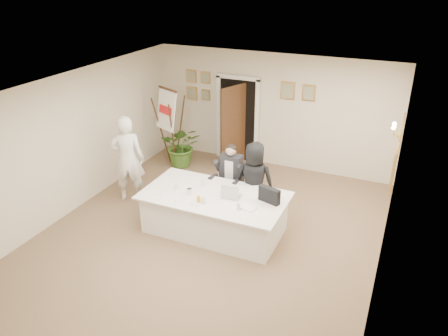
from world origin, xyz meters
TOP-DOWN VIEW (x-y plane):
  - floor at (0.00, 0.00)m, footprint 7.00×7.00m
  - ceiling at (0.00, 0.00)m, footprint 6.00×7.00m
  - wall_back at (0.00, 3.50)m, footprint 6.00×0.10m
  - wall_front at (0.00, -3.50)m, footprint 6.00×0.10m
  - wall_left at (-3.00, 0.00)m, footprint 0.10×7.00m
  - wall_right at (3.00, 0.00)m, footprint 0.10×7.00m
  - doorway at (-0.88, 3.32)m, footprint 1.14×0.86m
  - pictures_back_wall at (-0.80, 3.47)m, footprint 3.40×0.06m
  - pictures_right_wall at (2.97, 1.20)m, footprint 0.06×2.20m
  - wall_sconce at (2.90, 1.20)m, footprint 0.20×0.30m
  - conference_table at (0.01, 0.11)m, footprint 2.67×1.43m
  - seated_man at (-0.08, 1.07)m, footprint 0.62×0.66m
  - flip_chart at (-2.25, 2.42)m, footprint 0.70×0.56m
  - standing_man at (-2.17, 0.50)m, footprint 0.82×0.71m
  - standing_woman at (0.50, 0.90)m, footprint 0.84×0.60m
  - potted_palm at (-2.00, 2.50)m, footprint 1.21×1.13m
  - laptop at (0.33, 0.19)m, footprint 0.37×0.39m
  - laptop_bag at (1.02, 0.26)m, footprint 0.42×0.22m
  - paper_stack at (0.75, -0.10)m, footprint 0.31×0.25m
  - plate_left at (-0.90, -0.22)m, footprint 0.23×0.23m
  - plate_mid at (-0.48, -0.31)m, footprint 0.23×0.23m
  - plate_near at (-0.15, -0.31)m, footprint 0.29×0.29m
  - glass_a at (-0.73, -0.01)m, footprint 0.07×0.07m
  - glass_b at (-0.02, -0.26)m, footprint 0.07×0.07m
  - glass_c at (0.62, -0.22)m, footprint 0.07×0.07m
  - glass_d at (-0.34, 0.35)m, footprint 0.08×0.08m
  - oj_glass at (-0.12, -0.27)m, footprint 0.08×0.08m
  - steel_jug at (-0.43, -0.05)m, footprint 0.11×0.11m

SIDE VIEW (x-z plane):
  - floor at x=0.00m, z-range 0.00..0.00m
  - conference_table at x=0.01m, z-range 0.01..0.78m
  - potted_palm at x=-2.00m, z-range 0.00..1.07m
  - seated_man at x=-0.08m, z-range 0.00..1.41m
  - plate_left at x=-0.90m, z-range 0.78..0.79m
  - plate_mid at x=-0.48m, z-range 0.78..0.79m
  - plate_near at x=-0.15m, z-range 0.78..0.79m
  - paper_stack at x=0.75m, z-range 0.78..0.80m
  - standing_woman at x=0.50m, z-range 0.00..1.59m
  - steel_jug at x=-0.43m, z-range 0.78..0.89m
  - oj_glass at x=-0.12m, z-range 0.78..0.91m
  - glass_a at x=-0.73m, z-range 0.77..0.92m
  - glass_b at x=-0.02m, z-range 0.77..0.92m
  - glass_c at x=0.62m, z-range 0.77..0.92m
  - glass_d at x=-0.34m, z-range 0.77..0.92m
  - flip_chart at x=-2.25m, z-range -0.07..1.87m
  - laptop at x=0.33m, z-range 0.77..1.05m
  - laptop_bag at x=1.02m, z-range 0.78..1.06m
  - standing_man at x=-2.17m, z-range 0.00..1.89m
  - doorway at x=-0.88m, z-range -0.06..2.14m
  - wall_back at x=0.00m, z-range 0.00..2.80m
  - wall_front at x=0.00m, z-range 0.00..2.80m
  - wall_left at x=-3.00m, z-range 0.00..2.80m
  - wall_right at x=3.00m, z-range 0.00..2.80m
  - pictures_right_wall at x=2.97m, z-range 1.35..2.15m
  - pictures_back_wall at x=-0.80m, z-range 1.45..2.25m
  - wall_sconce at x=2.90m, z-range 1.98..2.22m
  - ceiling at x=0.00m, z-range 2.79..2.81m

